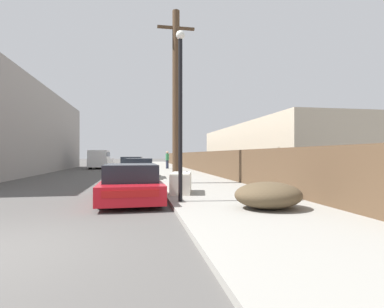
# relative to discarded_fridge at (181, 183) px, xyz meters

# --- Properties ---
(sidewalk_curb) EXTENTS (4.20, 63.00, 0.12)m
(sidewalk_curb) POSITION_rel_discarded_fridge_xyz_m (1.50, 17.76, -0.42)
(sidewalk_curb) COLOR gray
(sidewalk_curb) RESTS_ON ground
(discarded_fridge) EXTENTS (1.01, 1.73, 0.75)m
(discarded_fridge) POSITION_rel_discarded_fridge_xyz_m (0.00, 0.00, 0.00)
(discarded_fridge) COLOR silver
(discarded_fridge) RESTS_ON sidewalk_curb
(parked_sports_car_red) EXTENTS (1.95, 4.64, 1.19)m
(parked_sports_car_red) POSITION_rel_discarded_fridge_xyz_m (-1.75, -0.71, 0.06)
(parked_sports_car_red) COLOR red
(parked_sports_car_red) RESTS_ON ground
(car_parked_mid) EXTENTS (1.96, 4.23, 1.27)m
(car_parked_mid) POSITION_rel_discarded_fridge_xyz_m (-1.44, 7.69, 0.12)
(car_parked_mid) COLOR silver
(car_parked_mid) RESTS_ON ground
(car_parked_far) EXTENTS (2.08, 4.45, 1.32)m
(car_parked_far) POSITION_rel_discarded_fridge_xyz_m (-1.97, 13.91, 0.14)
(car_parked_far) COLOR silver
(car_parked_far) RESTS_ON ground
(pickup_truck) EXTENTS (2.20, 5.40, 1.95)m
(pickup_truck) POSITION_rel_discarded_fridge_xyz_m (-5.46, 22.58, 0.49)
(pickup_truck) COLOR silver
(pickup_truck) RESTS_ON ground
(utility_pole) EXTENTS (1.80, 0.35, 8.32)m
(utility_pole) POSITION_rel_discarded_fridge_xyz_m (0.28, 3.70, 3.88)
(utility_pole) COLOR #4C3826
(utility_pole) RESTS_ON sidewalk_curb
(street_lamp) EXTENTS (0.26, 0.26, 5.01)m
(street_lamp) POSITION_rel_discarded_fridge_xyz_m (-0.30, -1.93, 2.53)
(street_lamp) COLOR black
(street_lamp) RESTS_ON sidewalk_curb
(brush_pile) EXTENTS (1.72, 1.50, 0.67)m
(brush_pile) POSITION_rel_discarded_fridge_xyz_m (1.73, -3.49, -0.02)
(brush_pile) COLOR brown
(brush_pile) RESTS_ON sidewalk_curb
(wooden_fence) EXTENTS (0.08, 44.73, 1.61)m
(wooden_fence) POSITION_rel_discarded_fridge_xyz_m (3.45, 15.72, 0.44)
(wooden_fence) COLOR brown
(wooden_fence) RESTS_ON sidewalk_curb
(building_right_house) EXTENTS (6.00, 17.31, 3.63)m
(building_right_house) POSITION_rel_discarded_fridge_xyz_m (8.38, 10.41, 1.34)
(building_right_house) COLOR beige
(building_right_house) RESTS_ON ground
(pedestrian) EXTENTS (0.34, 0.34, 1.72)m
(pedestrian) POSITION_rel_discarded_fridge_xyz_m (1.35, 19.01, 0.53)
(pedestrian) COLOR #282D42
(pedestrian) RESTS_ON sidewalk_curb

